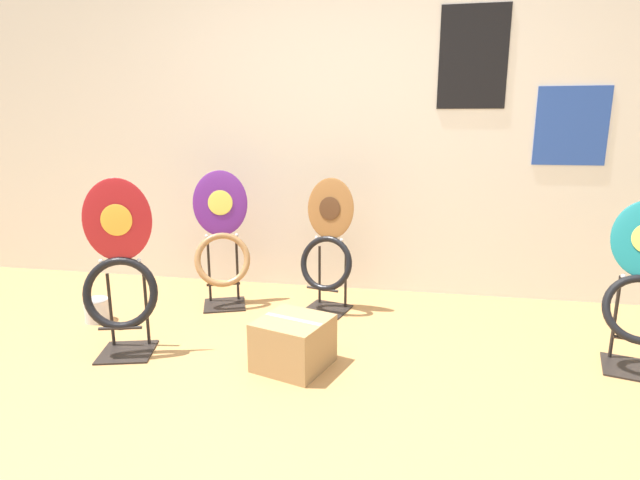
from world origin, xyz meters
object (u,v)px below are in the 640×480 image
(paint_can, at_px, (97,309))
(toilet_seat_display_crimson_swirl, at_px, (120,278))
(toilet_seat_display_woodgrain, at_px, (327,252))
(storage_box, at_px, (293,343))
(toilet_seat_display_purple_note, at_px, (222,243))

(paint_can, bearing_deg, toilet_seat_display_crimson_swirl, -41.00)
(toilet_seat_display_woodgrain, xyz_separation_m, paint_can, (-1.42, -0.47, -0.33))
(toilet_seat_display_crimson_swirl, xyz_separation_m, toilet_seat_display_woodgrain, (0.97, 0.86, -0.03))
(storage_box, bearing_deg, toilet_seat_display_woodgrain, 87.86)
(toilet_seat_display_purple_note, relative_size, paint_can, 6.10)
(toilet_seat_display_purple_note, relative_size, toilet_seat_display_crimson_swirl, 0.96)
(toilet_seat_display_crimson_swirl, bearing_deg, paint_can, 139.00)
(paint_can, bearing_deg, toilet_seat_display_purple_note, 33.09)
(toilet_seat_display_crimson_swirl, bearing_deg, storage_box, 1.66)
(paint_can, bearing_deg, storage_box, -14.55)
(toilet_seat_display_woodgrain, bearing_deg, toilet_seat_display_crimson_swirl, -138.45)
(toilet_seat_display_crimson_swirl, bearing_deg, toilet_seat_display_purple_note, 73.82)
(toilet_seat_display_woodgrain, relative_size, paint_can, 5.87)
(toilet_seat_display_purple_note, height_order, toilet_seat_display_woodgrain, toilet_seat_display_purple_note)
(toilet_seat_display_crimson_swirl, relative_size, toilet_seat_display_woodgrain, 1.08)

